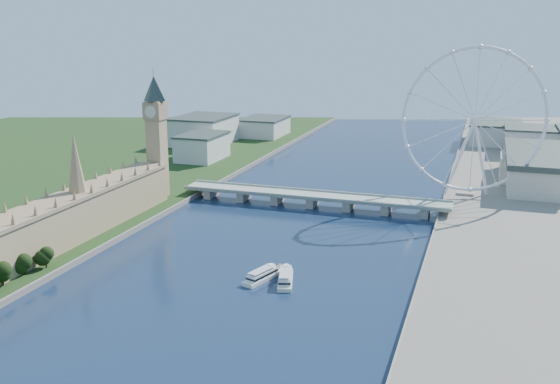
% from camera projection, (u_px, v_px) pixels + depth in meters
% --- Properties ---
extents(parliament_range, '(24.00, 200.00, 70.00)m').
position_uv_depth(parliament_range, '(80.00, 213.00, 422.61)').
color(parliament_range, tan).
rests_on(parliament_range, ground).
extents(big_ben, '(20.02, 20.02, 110.00)m').
position_uv_depth(big_ben, '(156.00, 121.00, 509.64)').
color(big_ben, tan).
rests_on(big_ben, ground).
extents(westminster_bridge, '(220.00, 22.00, 9.50)m').
position_uv_depth(westminster_bridge, '(313.00, 198.00, 505.63)').
color(westminster_bridge, gray).
rests_on(westminster_bridge, ground).
extents(london_eye, '(113.60, 39.12, 124.30)m').
position_uv_depth(london_eye, '(475.00, 121.00, 504.03)').
color(london_eye, silver).
rests_on(london_eye, ground).
extents(county_hall, '(54.00, 144.00, 35.00)m').
position_uv_depth(county_hall, '(534.00, 186.00, 572.90)').
color(county_hall, beige).
rests_on(county_hall, ground).
extents(city_skyline, '(505.00, 280.00, 32.00)m').
position_uv_depth(city_skyline, '(405.00, 137.00, 729.71)').
color(city_skyline, beige).
rests_on(city_skyline, ground).
extents(tour_boat_near, '(17.17, 31.96, 6.87)m').
position_uv_depth(tour_boat_near, '(262.00, 280.00, 357.00)').
color(tour_boat_near, silver).
rests_on(tour_boat_near, ground).
extents(tour_boat_far, '(16.60, 33.21, 7.13)m').
position_uv_depth(tour_boat_far, '(285.00, 282.00, 353.32)').
color(tour_boat_far, silver).
rests_on(tour_boat_far, ground).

